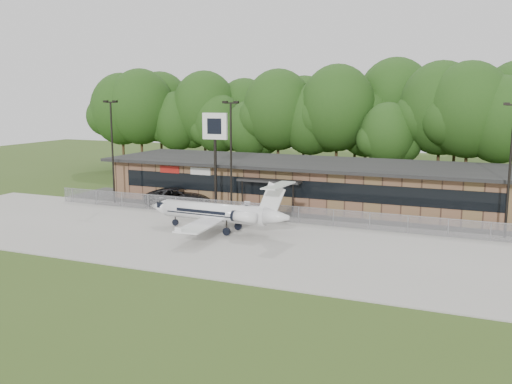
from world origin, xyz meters
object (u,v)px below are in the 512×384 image
at_px(business_jet, 220,213).
at_px(pole_sign, 215,137).
at_px(suv, 178,197).
at_px(terminal, 309,182).

relative_size(business_jet, pole_sign, 1.38).
height_order(suv, pole_sign, pole_sign).
relative_size(terminal, business_jet, 3.24).
xyz_separation_m(terminal, suv, (-11.46, -6.03, -1.29)).
bearing_deg(suv, business_jet, -148.67).
relative_size(terminal, pole_sign, 4.48).
bearing_deg(pole_sign, business_jet, -62.35).
distance_m(terminal, suv, 13.01).
bearing_deg(suv, pole_sign, -118.80).
bearing_deg(pole_sign, suv, 165.05).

